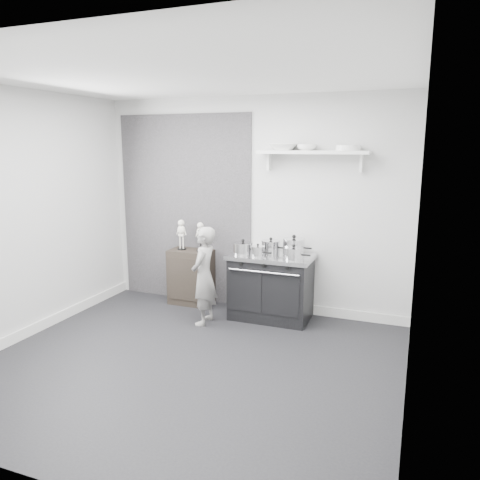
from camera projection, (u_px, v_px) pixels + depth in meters
ground at (189, 363)px, 4.58m from camera, size 4.00×4.00×0.00m
room_shell at (184, 195)px, 4.43m from camera, size 4.02×3.62×2.71m
wall_shelf at (313, 153)px, 5.43m from camera, size 1.30×0.26×0.24m
stove at (271, 286)px, 5.72m from camera, size 1.00×0.63×0.80m
side_cabinet at (191, 277)px, 6.26m from camera, size 0.57×0.33×0.74m
child at (204, 276)px, 5.51m from camera, size 0.30×0.44×1.17m
pot_front_left at (243, 248)px, 5.64m from camera, size 0.32×0.24×0.19m
pot_back_left at (271, 246)px, 5.75m from camera, size 0.32×0.23×0.19m
pot_back_right at (294, 246)px, 5.63m from camera, size 0.36×0.27×0.24m
pot_front_right at (294, 253)px, 5.38m from camera, size 0.31×0.22×0.18m
pot_front_center at (258, 251)px, 5.53m from camera, size 0.25×0.17×0.16m
skeleton_full at (181, 232)px, 6.19m from camera, size 0.13×0.08×0.46m
skeleton_torso at (200, 235)px, 6.09m from camera, size 0.12×0.08×0.44m
bowl_large at (284, 147)px, 5.54m from camera, size 0.32×0.32×0.08m
bowl_small at (307, 147)px, 5.44m from camera, size 0.23×0.23×0.07m
plate_stack at (348, 148)px, 5.27m from camera, size 0.28×0.28×0.06m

